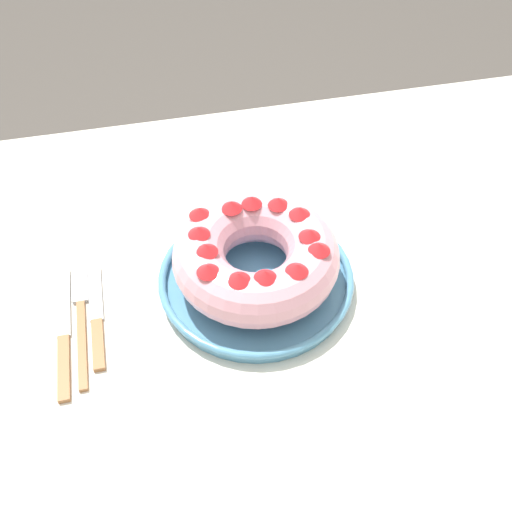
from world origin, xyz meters
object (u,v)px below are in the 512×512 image
at_px(fork, 81,318).
at_px(cake_knife, 97,322).
at_px(serving_dish, 256,279).
at_px(serving_knife, 64,339).
at_px(bundt_cake, 256,255).

height_order(fork, cake_knife, cake_knife).
bearing_deg(serving_dish, serving_knife, -171.88).
bearing_deg(serving_dish, bundt_cake, -164.63).
height_order(fork, serving_knife, serving_knife).
bearing_deg(serving_dish, fork, -178.12).
xyz_separation_m(serving_dish, fork, (-0.27, -0.01, -0.01)).
height_order(serving_dish, serving_knife, serving_dish).
bearing_deg(serving_dish, cake_knife, -174.86).
height_order(bundt_cake, cake_knife, bundt_cake).
xyz_separation_m(bundt_cake, fork, (-0.27, -0.01, -0.06)).
distance_m(fork, cake_knife, 0.03).
xyz_separation_m(bundt_cake, cake_knife, (-0.24, -0.02, -0.06)).
xyz_separation_m(fork, serving_knife, (-0.03, -0.03, -0.00)).
distance_m(serving_dish, fork, 0.27).
bearing_deg(cake_knife, serving_dish, 6.97).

